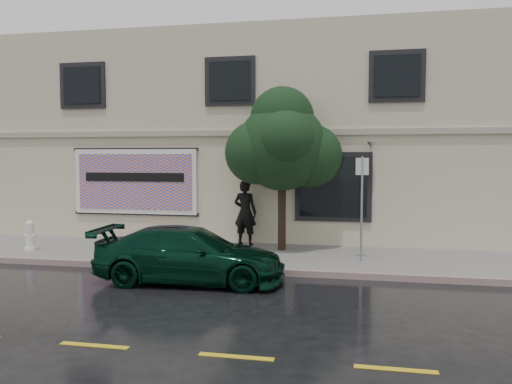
% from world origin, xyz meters
% --- Properties ---
extents(ground, '(90.00, 90.00, 0.00)m').
position_xyz_m(ground, '(0.00, 0.00, 0.00)').
color(ground, black).
rests_on(ground, ground).
extents(sidewalk, '(20.00, 3.50, 0.15)m').
position_xyz_m(sidewalk, '(0.00, 3.25, 0.07)').
color(sidewalk, gray).
rests_on(sidewalk, ground).
extents(curb, '(20.00, 0.18, 0.16)m').
position_xyz_m(curb, '(0.00, 1.50, 0.07)').
color(curb, gray).
rests_on(curb, ground).
extents(road_marking, '(19.00, 0.12, 0.01)m').
position_xyz_m(road_marking, '(0.00, -3.50, 0.01)').
color(road_marking, gold).
rests_on(road_marking, ground).
extents(building, '(20.00, 8.12, 7.00)m').
position_xyz_m(building, '(0.00, 9.00, 3.50)').
color(building, '#C1B69B').
rests_on(building, ground).
extents(billboard, '(4.30, 0.16, 2.20)m').
position_xyz_m(billboard, '(-3.20, 4.92, 2.05)').
color(billboard, white).
rests_on(billboard, ground).
extents(car, '(4.41, 2.10, 1.26)m').
position_xyz_m(car, '(0.17, 0.48, 0.63)').
color(car, black).
rests_on(car, ground).
extents(pedestrian, '(0.81, 0.61, 2.00)m').
position_xyz_m(pedestrian, '(0.56, 4.60, 1.15)').
color(pedestrian, black).
rests_on(pedestrian, sidewalk).
extents(umbrella, '(1.27, 1.27, 0.77)m').
position_xyz_m(umbrella, '(0.56, 4.60, 2.54)').
color(umbrella, black).
rests_on(umbrella, pedestrian).
extents(street_tree, '(2.55, 2.55, 4.28)m').
position_xyz_m(street_tree, '(1.77, 4.02, 3.14)').
color(street_tree, '#322316').
rests_on(street_tree, sidewalk).
extents(fire_hydrant, '(0.36, 0.33, 0.87)m').
position_xyz_m(fire_hydrant, '(-5.40, 2.57, 0.57)').
color(fire_hydrant, silver).
rests_on(fire_hydrant, sidewalk).
extents(sign_pole, '(0.33, 0.09, 2.72)m').
position_xyz_m(sign_pole, '(4.02, 2.84, 1.77)').
color(sign_pole, gray).
rests_on(sign_pole, sidewalk).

